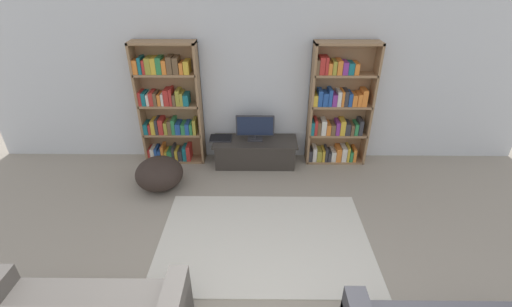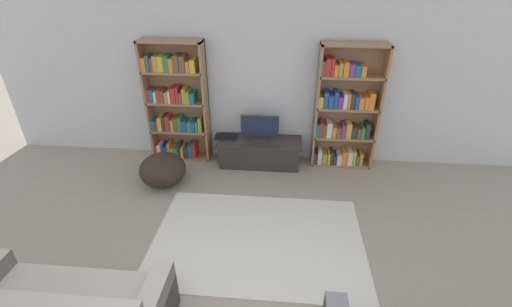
{
  "view_description": "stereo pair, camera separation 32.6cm",
  "coord_description": "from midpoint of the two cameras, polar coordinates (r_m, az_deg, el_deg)",
  "views": [
    {
      "loc": [
        0.03,
        -1.04,
        2.97
      ],
      "look_at": [
        -0.01,
        3.0,
        0.7
      ],
      "focal_mm": 24.0,
      "sensor_mm": 36.0,
      "label": 1
    },
    {
      "loc": [
        0.35,
        -1.02,
        2.97
      ],
      "look_at": [
        -0.01,
        3.0,
        0.7
      ],
      "focal_mm": 24.0,
      "sensor_mm": 36.0,
      "label": 2
    }
  ],
  "objects": [
    {
      "name": "area_rug",
      "position": [
        4.31,
        2.58,
        -14.16
      ],
      "size": [
        2.54,
        1.72,
        0.02
      ],
      "color": "beige",
      "rests_on": "ground_plane"
    },
    {
      "name": "television",
      "position": [
        5.48,
        2.34,
        4.33
      ],
      "size": [
        0.61,
        0.16,
        0.42
      ],
      "color": "#2D2D33",
      "rests_on": "tv_stand"
    },
    {
      "name": "bookshelf_right",
      "position": [
        5.59,
        16.14,
        6.66
      ],
      "size": [
        0.97,
        0.3,
        1.97
      ],
      "color": "#93704C",
      "rests_on": "ground_plane"
    },
    {
      "name": "bookshelf_left",
      "position": [
        5.69,
        -11.57,
        8.05
      ],
      "size": [
        0.97,
        0.3,
        1.97
      ],
      "color": "#93704C",
      "rests_on": "ground_plane"
    },
    {
      "name": "beanbag_ottoman",
      "position": [
        5.3,
        -13.61,
        -2.64
      ],
      "size": [
        0.69,
        0.69,
        0.47
      ],
      "primitive_type": "ellipsoid",
      "color": "#2D231E",
      "rests_on": "ground_plane"
    },
    {
      "name": "wall_back",
      "position": [
        5.52,
        3.0,
        11.68
      ],
      "size": [
        8.8,
        0.06,
        2.6
      ],
      "color": "silver",
      "rests_on": "ground_plane"
    },
    {
      "name": "tv_stand",
      "position": [
        5.66,
        2.24,
        0.21
      ],
      "size": [
        1.36,
        0.52,
        0.43
      ],
      "color": "#332D28",
      "rests_on": "ground_plane"
    },
    {
      "name": "laptop",
      "position": [
        5.65,
        -3.41,
        2.75
      ],
      "size": [
        0.36,
        0.26,
        0.03
      ],
      "color": "#28282D",
      "rests_on": "tv_stand"
    }
  ]
}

